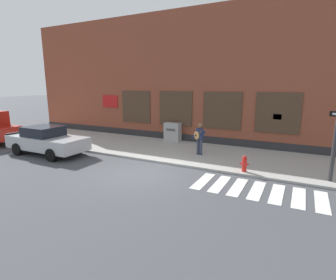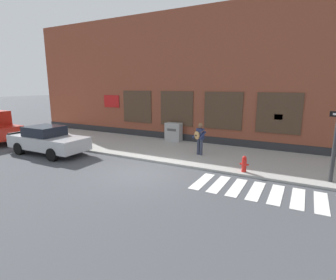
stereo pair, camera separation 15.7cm
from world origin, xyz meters
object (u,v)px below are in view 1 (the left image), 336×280
Objects in this scene: fire_hydrant at (244,164)px; red_car at (47,140)px; busker at (199,137)px; utility_box at (173,132)px.

red_car is at bearing -170.93° from fire_hydrant.
busker is at bearing 23.76° from red_car.
fire_hydrant is at bearing -32.14° from busker.
red_car is 10.42m from fire_hydrant.
red_car is 7.54m from utility_box.
red_car is 3.82× the size of utility_box.
busker is at bearing -41.64° from utility_box.
red_car is 2.75× the size of busker.
utility_box is at bearing 50.46° from red_car.
fire_hydrant is (2.70, -1.70, -0.61)m from busker.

